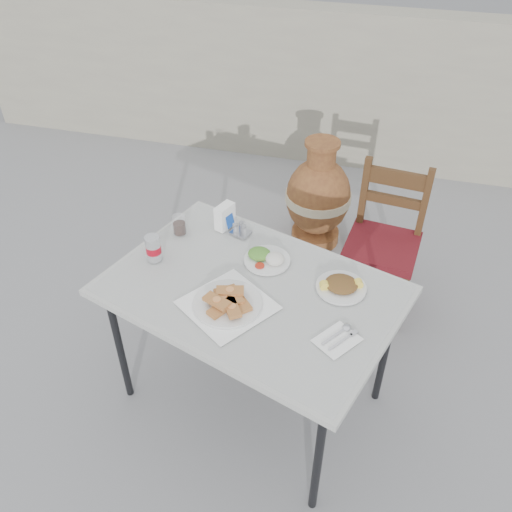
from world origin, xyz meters
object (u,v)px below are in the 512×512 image
(condiment_caddy, at_px, (241,230))
(terracotta_urn, at_px, (318,197))
(salad_rice_plate, at_px, (267,258))
(chair, at_px, (384,241))
(soda_can, at_px, (153,248))
(pide_plate, at_px, (227,300))
(cola_glass, at_px, (179,226))
(cafe_table, at_px, (252,296))
(salad_chopped_plate, at_px, (341,285))
(napkin_holder, at_px, (225,216))

(condiment_caddy, xyz_separation_m, terracotta_urn, (0.22, 1.00, -0.40))
(salad_rice_plate, relative_size, terracotta_urn, 0.28)
(chair, bearing_deg, soda_can, -135.03)
(pide_plate, xyz_separation_m, cola_glass, (-0.36, 0.41, 0.01))
(pide_plate, height_order, cola_glass, cola_glass)
(cafe_table, xyz_separation_m, chair, (0.52, 0.85, -0.23))
(pide_plate, distance_m, soda_can, 0.45)
(condiment_caddy, distance_m, terracotta_urn, 1.11)
(cola_glass, xyz_separation_m, terracotta_urn, (0.50, 1.07, -0.42))
(cola_glass, bearing_deg, salad_chopped_plate, -13.78)
(condiment_caddy, bearing_deg, salad_chopped_plate, -26.84)
(pide_plate, bearing_deg, terracotta_urn, 84.55)
(pide_plate, height_order, salad_rice_plate, pide_plate)
(chair, bearing_deg, salad_rice_plate, -120.38)
(cafe_table, distance_m, soda_can, 0.48)
(cafe_table, bearing_deg, salad_rice_plate, 84.49)
(cafe_table, bearing_deg, condiment_caddy, 113.09)
(salad_rice_plate, distance_m, salad_chopped_plate, 0.36)
(salad_rice_plate, bearing_deg, chair, 52.93)
(cafe_table, xyz_separation_m, soda_can, (-0.47, 0.07, 0.11))
(salad_rice_plate, distance_m, napkin_holder, 0.32)
(chair, bearing_deg, cafe_table, -114.74)
(pide_plate, relative_size, condiment_caddy, 4.16)
(salad_rice_plate, xyz_separation_m, soda_can, (-0.48, -0.11, 0.04))
(terracotta_urn, bearing_deg, cola_glass, -115.28)
(cafe_table, xyz_separation_m, salad_rice_plate, (0.02, 0.19, 0.07))
(salad_rice_plate, relative_size, soda_can, 1.71)
(salad_chopped_plate, bearing_deg, cafe_table, -165.92)
(cola_glass, distance_m, condiment_caddy, 0.29)
(condiment_caddy, height_order, terracotta_urn, condiment_caddy)
(salad_rice_plate, height_order, napkin_holder, napkin_holder)
(pide_plate, relative_size, cola_glass, 4.76)
(cola_glass, relative_size, napkin_holder, 0.76)
(salad_rice_plate, height_order, soda_can, soda_can)
(terracotta_urn, bearing_deg, salad_chopped_plate, -77.22)
(cafe_table, distance_m, chair, 1.02)
(cola_glass, distance_m, chair, 1.15)
(pide_plate, bearing_deg, chair, 59.07)
(cafe_table, relative_size, soda_can, 11.46)
(condiment_caddy, bearing_deg, soda_can, -138.89)
(napkin_holder, bearing_deg, condiment_caddy, -0.91)
(salad_chopped_plate, xyz_separation_m, terracotta_urn, (-0.29, 1.26, -0.40))
(soda_can, relative_size, terracotta_urn, 0.16)
(cola_glass, bearing_deg, napkin_holder, 27.32)
(salad_rice_plate, bearing_deg, soda_can, -166.73)
(cafe_table, distance_m, salad_chopped_plate, 0.38)
(salad_chopped_plate, bearing_deg, soda_can, -178.72)
(terracotta_urn, bearing_deg, condiment_caddy, -102.59)
(salad_chopped_plate, relative_size, condiment_caddy, 2.00)
(salad_chopped_plate, bearing_deg, chair, 78.27)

